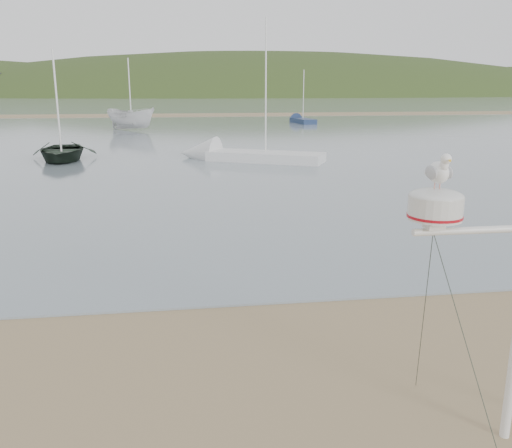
{
  "coord_description": "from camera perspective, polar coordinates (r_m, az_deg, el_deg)",
  "views": [
    {
      "loc": [
        0.75,
        -5.38,
        4.02
      ],
      "look_at": [
        1.67,
        1.0,
        2.37
      ],
      "focal_mm": 38.0,
      "sensor_mm": 36.0,
      "label": 1
    }
  ],
  "objects": [
    {
      "name": "water",
      "position": [
        137.44,
        -8.71,
        12.6
      ],
      "size": [
        560.0,
        256.0,
        0.04
      ],
      "primitive_type": "cube",
      "color": "slate",
      "rests_on": "ground"
    },
    {
      "name": "sandbar",
      "position": [
        75.48,
        -8.92,
        11.26
      ],
      "size": [
        560.0,
        7.0,
        0.07
      ],
      "primitive_type": "cube",
      "color": "#846D4C",
      "rests_on": "water"
    },
    {
      "name": "hill_ridge",
      "position": [
        242.2,
        -3.99,
        8.78
      ],
      "size": [
        620.0,
        180.0,
        80.0
      ],
      "color": "#263716",
      "rests_on": "ground"
    },
    {
      "name": "far_cottages",
      "position": [
        201.39,
        -7.79,
        14.3
      ],
      "size": [
        294.4,
        6.3,
        8.0
      ],
      "color": "beige",
      "rests_on": "ground"
    },
    {
      "name": "boat_dark",
      "position": [
        31.27,
        -20.11,
        10.73
      ],
      "size": [
        3.54,
        1.28,
        4.86
      ],
      "primitive_type": "imported",
      "rotation": [
        0.0,
        0.0,
        0.08
      ],
      "color": "black",
      "rests_on": "water"
    },
    {
      "name": "boat_white",
      "position": [
        51.03,
        -13.1,
        12.61
      ],
      "size": [
        2.88,
        2.87,
        5.37
      ],
      "primitive_type": "imported",
      "rotation": [
        0.0,
        0.0,
        0.9
      ],
      "color": "silver",
      "rests_on": "water"
    },
    {
      "name": "sailboat_blue_far",
      "position": [
        60.64,
        4.46,
        10.87
      ],
      "size": [
        2.24,
        6.15,
        6.01
      ],
      "color": "#142549",
      "rests_on": "ground"
    },
    {
      "name": "sailboat_white_near",
      "position": [
        30.04,
        -3.19,
        7.29
      ],
      "size": [
        8.15,
        5.5,
        8.06
      ],
      "color": "silver",
      "rests_on": "ground"
    }
  ]
}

